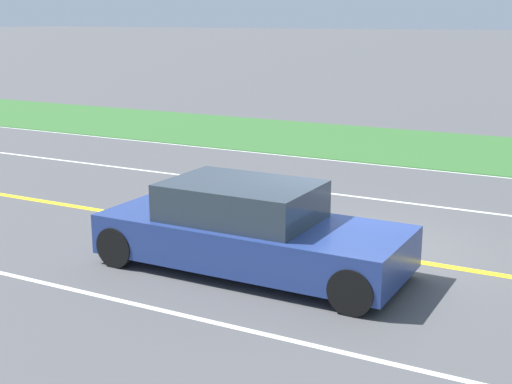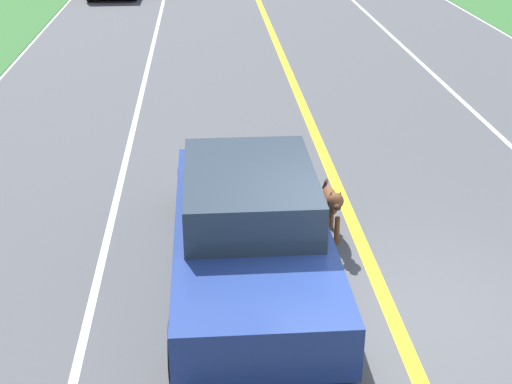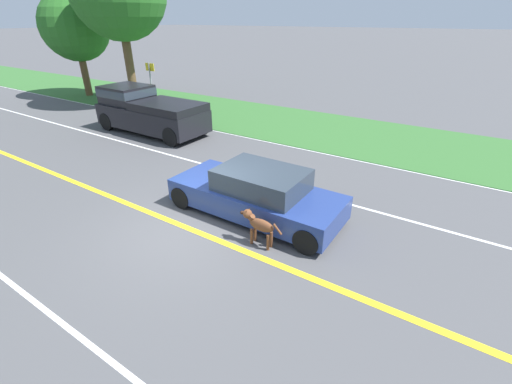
# 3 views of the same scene
# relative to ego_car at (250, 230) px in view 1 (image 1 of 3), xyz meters

# --- Properties ---
(ground_plane) EXTENTS (400.00, 400.00, 0.00)m
(ground_plane) POSITION_rel_ego_car_xyz_m (-1.57, 1.07, -0.63)
(ground_plane) COLOR #4C4C4F
(centre_divider_line) EXTENTS (0.18, 160.00, 0.01)m
(centre_divider_line) POSITION_rel_ego_car_xyz_m (-1.57, 1.07, -0.63)
(centre_divider_line) COLOR yellow
(centre_divider_line) RESTS_ON ground
(lane_edge_line_left) EXTENTS (0.14, 160.00, 0.01)m
(lane_edge_line_left) POSITION_rel_ego_car_xyz_m (-8.57, 1.07, -0.63)
(lane_edge_line_left) COLOR white
(lane_edge_line_left) RESTS_ON ground
(lane_dash_same_dir) EXTENTS (0.10, 160.00, 0.01)m
(lane_dash_same_dir) POSITION_rel_ego_car_xyz_m (1.93, 1.07, -0.63)
(lane_dash_same_dir) COLOR white
(lane_dash_same_dir) RESTS_ON ground
(lane_dash_oncoming) EXTENTS (0.10, 160.00, 0.01)m
(lane_dash_oncoming) POSITION_rel_ego_car_xyz_m (-5.07, 1.07, -0.63)
(lane_dash_oncoming) COLOR white
(lane_dash_oncoming) RESTS_ON ground
(grass_verge_left) EXTENTS (6.00, 160.00, 0.03)m
(grass_verge_left) POSITION_rel_ego_car_xyz_m (-11.57, 1.07, -0.62)
(grass_verge_left) COLOR #33662D
(grass_verge_left) RESTS_ON ground
(ego_car) EXTENTS (1.89, 4.70, 1.36)m
(ego_car) POSITION_rel_ego_car_xyz_m (0.00, 0.00, 0.00)
(ego_car) COLOR navy
(ego_car) RESTS_ON ground
(dog) EXTENTS (0.22, 1.15, 0.87)m
(dog) POSITION_rel_ego_car_xyz_m (-1.15, -0.79, -0.08)
(dog) COLOR brown
(dog) RESTS_ON ground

